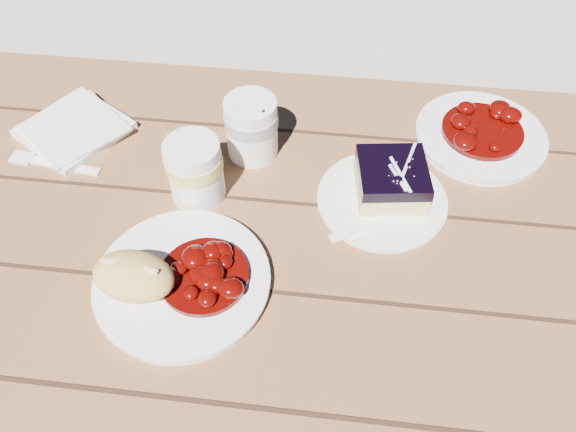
# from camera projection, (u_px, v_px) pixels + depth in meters

# --- Properties ---
(ground) EXTENTS (60.00, 60.00, 0.00)m
(ground) POSITION_uv_depth(u_px,v_px,m) (393.00, 432.00, 1.38)
(ground) COLOR #ACA89C
(ground) RESTS_ON ground
(picnic_table) EXTENTS (2.00, 1.55, 0.75)m
(picnic_table) POSITION_uv_depth(u_px,v_px,m) (446.00, 318.00, 0.92)
(picnic_table) COLOR brown
(picnic_table) RESTS_ON ground
(main_plate) EXTENTS (0.23, 0.23, 0.02)m
(main_plate) POSITION_uv_depth(u_px,v_px,m) (183.00, 282.00, 0.76)
(main_plate) COLOR white
(main_plate) RESTS_ON picnic_table
(goulash_stew) EXTENTS (0.12, 0.12, 0.04)m
(goulash_stew) POSITION_uv_depth(u_px,v_px,m) (203.00, 270.00, 0.74)
(goulash_stew) COLOR #4D0502
(goulash_stew) RESTS_ON main_plate
(bread_roll) EXTENTS (0.12, 0.09, 0.06)m
(bread_roll) POSITION_uv_depth(u_px,v_px,m) (134.00, 276.00, 0.73)
(bread_roll) COLOR #DFAE56
(bread_roll) RESTS_ON main_plate
(dessert_plate) EXTENTS (0.19, 0.19, 0.01)m
(dessert_plate) POSITION_uv_depth(u_px,v_px,m) (382.00, 201.00, 0.86)
(dessert_plate) COLOR white
(dessert_plate) RESTS_ON picnic_table
(blueberry_cake) EXTENTS (0.11, 0.11, 0.06)m
(blueberry_cake) POSITION_uv_depth(u_px,v_px,m) (391.00, 179.00, 0.84)
(blueberry_cake) COLOR #DCCB78
(blueberry_cake) RESTS_ON dessert_plate
(fork_dessert) EXTENTS (0.15, 0.11, 0.00)m
(fork_dessert) POSITION_uv_depth(u_px,v_px,m) (368.00, 225.00, 0.82)
(fork_dessert) COLOR white
(fork_dessert) RESTS_ON dessert_plate
(coffee_cup) EXTENTS (0.08, 0.08, 0.10)m
(coffee_cup) POSITION_uv_depth(u_px,v_px,m) (252.00, 128.00, 0.89)
(coffee_cup) COLOR white
(coffee_cup) RESTS_ON picnic_table
(napkin_stack) EXTENTS (0.21, 0.21, 0.01)m
(napkin_stack) POSITION_uv_depth(u_px,v_px,m) (74.00, 129.00, 0.96)
(napkin_stack) COLOR white
(napkin_stack) RESTS_ON picnic_table
(fork_table) EXTENTS (0.16, 0.04, 0.00)m
(fork_table) POSITION_uv_depth(u_px,v_px,m) (64.00, 166.00, 0.91)
(fork_table) COLOR white
(fork_table) RESTS_ON picnic_table
(second_plate) EXTENTS (0.21, 0.21, 0.02)m
(second_plate) POSITION_uv_depth(u_px,v_px,m) (480.00, 137.00, 0.94)
(second_plate) COLOR white
(second_plate) RESTS_ON picnic_table
(second_stew) EXTENTS (0.13, 0.13, 0.04)m
(second_stew) POSITION_uv_depth(u_px,v_px,m) (485.00, 124.00, 0.92)
(second_stew) COLOR #4D0502
(second_stew) RESTS_ON second_plate
(second_cup) EXTENTS (0.08, 0.08, 0.10)m
(second_cup) POSITION_uv_depth(u_px,v_px,m) (195.00, 170.00, 0.83)
(second_cup) COLOR white
(second_cup) RESTS_ON picnic_table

